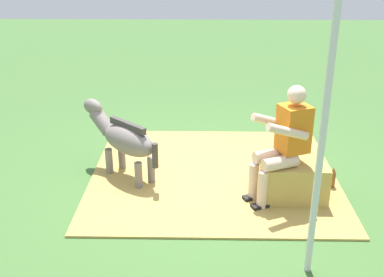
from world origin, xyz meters
TOP-DOWN VIEW (x-y plane):
  - ground_plane at (0.00, 0.00)m, footprint 24.00×24.00m
  - hay_patch at (-0.16, -0.09)m, footprint 3.01×2.77m
  - hay_bale at (-1.05, 0.46)m, footprint 0.70×0.52m
  - person_seated at (-0.90, 0.50)m, footprint 0.72×0.57m
  - pony_standing at (0.93, -0.04)m, footprint 1.09×1.03m
  - soda_bottle at (-1.56, 0.22)m, footprint 0.07×0.07m
  - tent_pole_left at (-0.97, 1.74)m, footprint 0.06×0.06m

SIDE VIEW (x-z plane):
  - ground_plane at x=0.00m, z-range 0.00..0.00m
  - hay_patch at x=-0.16m, z-range 0.00..0.02m
  - soda_bottle at x=-1.56m, z-range 0.00..0.26m
  - hay_bale at x=-1.05m, z-range 0.00..0.46m
  - pony_standing at x=0.93m, z-range 0.08..0.95m
  - person_seated at x=-0.90m, z-range 0.07..1.40m
  - tent_pole_left at x=-0.97m, z-range 0.00..2.48m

